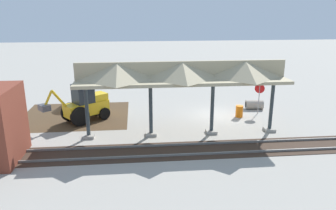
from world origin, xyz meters
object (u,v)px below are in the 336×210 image
Objects in this scene: concrete_pipe at (254,105)px; traffic_barrel at (239,111)px; backhoe at (85,104)px; stop_sign at (259,92)px.

traffic_barrel is at bearing 45.12° from concrete_pipe.
backhoe is 5.18× the size of traffic_barrel.
backhoe is 13.70m from concrete_pipe.
backhoe reaches higher than concrete_pipe.
backhoe is at bearing 1.67° from stop_sign.
stop_sign is 2.71× the size of traffic_barrel.
concrete_pipe is at bearing -173.14° from backhoe.
concrete_pipe is at bearing -96.45° from stop_sign.
concrete_pipe is (-0.14, -1.24, -1.38)m from stop_sign.
concrete_pipe is at bearing -134.88° from traffic_barrel.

